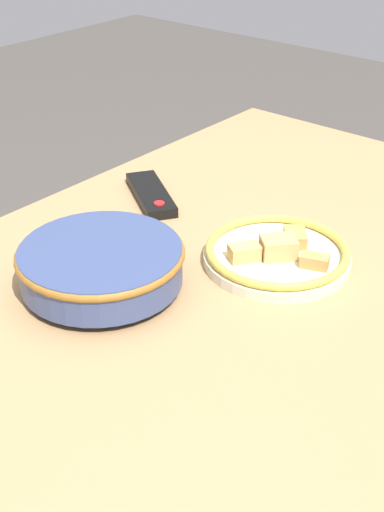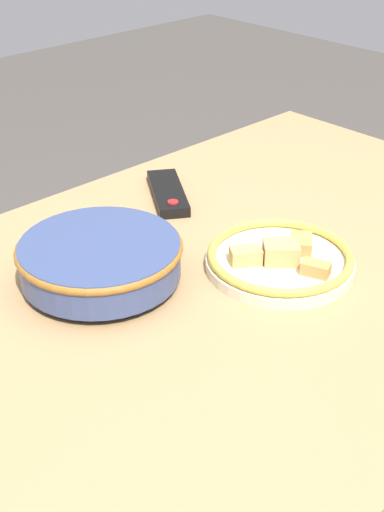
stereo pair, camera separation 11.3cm
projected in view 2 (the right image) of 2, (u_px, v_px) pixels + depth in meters
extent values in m
cube|color=tan|center=(191.00, 303.00, 1.12)|extent=(1.53, 0.88, 0.04)
cylinder|color=tan|center=(283.00, 265.00, 1.95)|extent=(0.06, 0.06, 0.73)
cylinder|color=#384775|center=(102.00, 278.00, 1.13)|extent=(0.11, 0.11, 0.01)
cylinder|color=#384775|center=(100.00, 259.00, 1.11)|extent=(0.25, 0.25, 0.06)
cylinder|color=#B75B23|center=(100.00, 261.00, 1.11)|extent=(0.23, 0.23, 0.05)
torus|color=#936023|center=(99.00, 248.00, 1.10)|extent=(0.26, 0.26, 0.01)
cylinder|color=beige|center=(280.00, 264.00, 1.16)|extent=(0.24, 0.24, 0.02)
torus|color=gold|center=(280.00, 255.00, 1.16)|extent=(0.24, 0.24, 0.01)
cube|color=tan|center=(282.00, 250.00, 1.17)|extent=(0.06, 0.05, 0.02)
cube|color=tan|center=(246.00, 256.00, 1.14)|extent=(0.06, 0.05, 0.03)
cube|color=tan|center=(281.00, 253.00, 1.14)|extent=(0.07, 0.07, 0.03)
cube|color=tan|center=(316.00, 269.00, 1.11)|extent=(0.04, 0.05, 0.02)
cube|color=tan|center=(301.00, 244.00, 1.18)|extent=(0.06, 0.06, 0.02)
cube|color=black|center=(168.00, 193.00, 1.39)|extent=(0.15, 0.19, 0.02)
cylinder|color=red|center=(173.00, 202.00, 1.33)|extent=(0.02, 0.02, 0.00)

